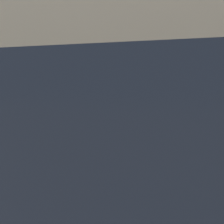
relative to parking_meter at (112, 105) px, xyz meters
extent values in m
cube|color=#BCB7AD|center=(-0.34, 1.24, -1.18)|extent=(24.00, 2.80, 0.11)
cube|color=tan|center=(-0.34, 4.46, 2.08)|extent=(24.00, 0.30, 6.62)
cylinder|color=#2D2D30|center=(0.00, 0.00, -0.57)|extent=(0.06, 0.06, 1.11)
cube|color=black|center=(0.00, 0.00, 0.17)|extent=(0.16, 0.12, 0.36)
cube|color=gray|center=(0.00, -0.06, 0.20)|extent=(0.09, 0.01, 0.13)
cylinder|color=black|center=(0.00, 0.00, 0.40)|extent=(0.19, 0.09, 0.19)
camera|label=1|loc=(0.85, -2.70, 0.14)|focal=50.00mm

